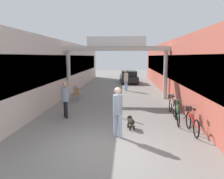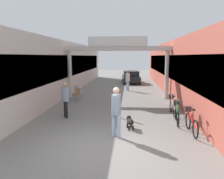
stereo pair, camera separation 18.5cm
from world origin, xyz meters
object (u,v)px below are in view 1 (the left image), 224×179
pedestrian_companion (65,97)px  parked_car_black (129,77)px  bicycle_silver_third (172,105)px  bicycle_red_nearest (191,121)px  cafe_chair_wood_nearer (76,94)px  dog_on_leash (131,121)px  cafe_chair_aluminium_farther (76,91)px  pedestrian_with_dog (118,108)px  bicycle_green_second (177,113)px  bollard_post_metal (120,107)px  pedestrian_carrying_crate (126,79)px

pedestrian_companion → parked_car_black: pedestrian_companion is taller
pedestrian_companion → bicycle_silver_third: 5.30m
bicycle_red_nearest → cafe_chair_wood_nearer: bicycle_red_nearest is taller
pedestrian_companion → dog_on_leash: bearing=-24.6°
dog_on_leash → cafe_chair_aluminium_farther: 6.96m
pedestrian_with_dog → bicycle_green_second: size_ratio=1.08×
pedestrian_with_dog → cafe_chair_wood_nearer: pedestrian_with_dog is taller
bollard_post_metal → bicycle_silver_third: bearing=18.8°
pedestrian_companion → bicycle_red_nearest: size_ratio=1.01×
pedestrian_companion → pedestrian_carrying_crate: (2.85, 8.33, 0.02)m
bicycle_red_nearest → bicycle_silver_third: bearing=94.0°
pedestrian_with_dog → pedestrian_companion: bearing=137.6°
bollard_post_metal → dog_on_leash: bearing=-72.2°
bicycle_red_nearest → parked_car_black: 15.70m
bicycle_red_nearest → bollard_post_metal: (-2.81, 1.77, 0.10)m
pedestrian_carrying_crate → bollard_post_metal: (-0.29, -8.21, -0.46)m
dog_on_leash → bicycle_silver_third: 3.22m
pedestrian_with_dog → bicycle_silver_third: (2.62, 3.34, -0.61)m
cafe_chair_aluminium_farther → bollard_post_metal: bearing=-55.2°
pedestrian_with_dog → pedestrian_carrying_crate: (0.30, 10.66, -0.05)m
parked_car_black → pedestrian_companion: bearing=-102.7°
pedestrian_with_dog → cafe_chair_wood_nearer: (-2.89, 5.92, -0.51)m
dog_on_leash → bicycle_silver_third: size_ratio=0.40×
pedestrian_carrying_crate → bicycle_green_second: pedestrian_carrying_crate is taller
dog_on_leash → parked_car_black: 15.30m
bicycle_green_second → cafe_chair_aluminium_farther: bicycle_green_second is taller
dog_on_leash → parked_car_black: (0.09, 15.29, 0.34)m
pedestrian_carrying_crate → bicycle_silver_third: size_ratio=1.02×
bicycle_red_nearest → bicycle_green_second: same height
bicycle_green_second → cafe_chair_wood_nearer: (-5.44, 4.00, 0.10)m
pedestrian_companion → parked_car_black: (3.13, 13.90, -0.33)m
cafe_chair_wood_nearer → pedestrian_companion: bearing=-84.6°
bollard_post_metal → cafe_chair_wood_nearer: bollard_post_metal is taller
pedestrian_with_dog → pedestrian_companion: pedestrian_with_dog is taller
pedestrian_carrying_crate → bicycle_red_nearest: (2.52, -9.98, -0.56)m
bicycle_green_second → bollard_post_metal: size_ratio=1.59×
pedestrian_companion → parked_car_black: 14.25m
pedestrian_companion → pedestrian_carrying_crate: 8.81m
pedestrian_with_dog → bicycle_red_nearest: pedestrian_with_dog is taller
bollard_post_metal → cafe_chair_aluminium_farther: size_ratio=1.19×
bollard_post_metal → parked_car_black: (0.58, 13.77, 0.11)m
pedestrian_carrying_crate → cafe_chair_aluminium_farther: bearing=-131.9°
dog_on_leash → bicycle_silver_third: bearing=48.6°
bollard_post_metal → cafe_chair_aluminium_farther: 5.41m
pedestrian_with_dog → pedestrian_companion: size_ratio=1.06×
bicycle_silver_third → bollard_post_metal: bollard_post_metal is taller
bollard_post_metal → cafe_chair_aluminium_farther: bearing=124.8°
pedestrian_carrying_crate → parked_car_black: size_ratio=0.42×
pedestrian_carrying_crate → bollard_post_metal: pedestrian_carrying_crate is taller
bicycle_red_nearest → bicycle_green_second: 1.26m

